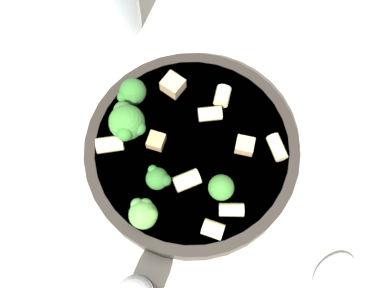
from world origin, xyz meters
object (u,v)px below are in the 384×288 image
Objects in this scene: rigatoni_1 at (232,210)px; rigatoni_6 at (213,229)px; broccoli_floret_3 at (144,213)px; broccoli_floret_2 at (223,186)px; chicken_chunk_1 at (173,85)px; broccoli_floret_1 at (132,93)px; rigatoni_3 at (222,96)px; pasta_bowl at (192,151)px; rigatoni_5 at (187,180)px; broccoli_floret_4 at (157,179)px; rigatoni_4 at (110,144)px; chicken_chunk_2 at (245,146)px; broccoli_floret_0 at (127,122)px; chicken_chunk_0 at (156,141)px; drinking_glass at (112,0)px; rigatoni_0 at (277,147)px; rigatoni_2 at (210,114)px.

rigatoni_1 is 1.18× the size of rigatoni_6.
rigatoni_6 is at bearing -40.84° from broccoli_floret_3.
broccoli_floret_2 reaches higher than chicken_chunk_1.
broccoli_floret_1 is 1.58× the size of rigatoni_6.
broccoli_floret_3 is at bearing 139.16° from rigatoni_6.
pasta_bowl is at bearing -150.19° from rigatoni_3.
rigatoni_5 is at bearing -111.52° from chicken_chunk_1.
rigatoni_4 is (-0.03, 0.06, -0.01)m from broccoli_floret_4.
broccoli_floret_0 is at bearing 141.96° from chicken_chunk_2.
broccoli_floret_3 is at bearing -107.72° from broccoli_floret_0.
chicken_chunk_0 is (-0.00, 0.12, -0.00)m from rigatoni_6.
chicken_chunk_1 is at bearing 84.06° from broccoli_floret_2.
rigatoni_5 reaches higher than pasta_bowl.
rigatoni_3 is (0.11, 0.05, -0.01)m from broccoli_floret_4.
chicken_chunk_0 is at bearing 106.75° from rigatoni_1.
rigatoni_3 and rigatoni_5 have the same top height.
rigatoni_3 is 0.79× the size of rigatoni_5.
chicken_chunk_0 is at bearing -92.37° from broccoli_floret_1.
rigatoni_5 is at bearing -141.62° from rigatoni_3.
drinking_glass is (0.03, 0.30, 0.01)m from rigatoni_6.
rigatoni_6 is 0.10m from chicken_chunk_2.
broccoli_floret_0 reaches higher than rigatoni_0.
rigatoni_3 is at bearing 38.38° from rigatoni_5.
rigatoni_2 is 1.47× the size of chicken_chunk_0.
broccoli_floret_0 is at bearing -123.54° from broccoli_floret_1.
broccoli_floret_2 is at bearing -86.94° from pasta_bowl.
drinking_glass reaches higher than broccoli_floret_2.
rigatoni_4 is at bearing 155.70° from chicken_chunk_0.
rigatoni_1 is 0.11m from rigatoni_2.
broccoli_floret_3 reaches higher than chicken_chunk_1.
pasta_bowl is 2.11× the size of drinking_glass.
rigatoni_3 and chicken_chunk_1 have the same top height.
broccoli_floret_3 is at bearing -109.47° from drinking_glass.
rigatoni_3 reaches higher than rigatoni_1.
chicken_chunk_2 is 0.17× the size of drinking_glass.
broccoli_floret_1 reaches higher than rigatoni_5.
rigatoni_1 is (0.08, -0.04, -0.01)m from broccoli_floret_3.
rigatoni_6 is (-0.03, -0.03, -0.01)m from broccoli_floret_2.
rigatoni_0 is 0.11m from rigatoni_6.
drinking_glass reaches higher than rigatoni_2.
rigatoni_4 reaches higher than rigatoni_0.
broccoli_floret_0 is 1.32× the size of broccoli_floret_2.
chicken_chunk_1 is at bearing 74.95° from rigatoni_6.
broccoli_floret_3 reaches higher than rigatoni_4.
broccoli_floret_0 is 0.09m from rigatoni_2.
broccoli_floret_3 is at bearing -126.12° from chicken_chunk_0.
broccoli_floret_3 is 1.85× the size of chicken_chunk_2.
rigatoni_2 is at bearing -153.08° from rigatoni_3.
rigatoni_4 is (-0.03, -0.01, -0.02)m from broccoli_floret_0.
pasta_bowl is at bearing -44.23° from broccoli_floret_0.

